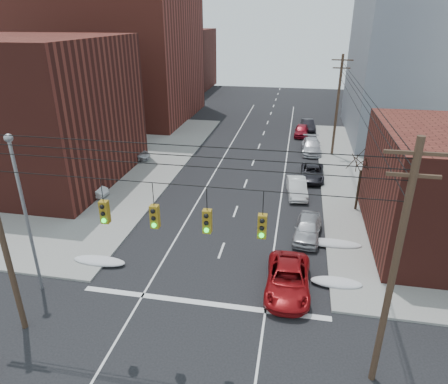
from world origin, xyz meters
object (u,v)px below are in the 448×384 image
at_px(red_pickup, 288,279).
at_px(parked_car_c, 312,173).
at_px(parked_car_e, 301,130).
at_px(lot_car_b, 128,154).
at_px(parked_car_d, 311,146).
at_px(lot_car_a, 87,189).
at_px(lot_car_d, 95,152).
at_px(parked_car_a, 308,228).
at_px(parked_car_f, 308,125).
at_px(lot_car_c, 74,172).
at_px(parked_car_b, 297,188).

distance_m(red_pickup, parked_car_c, 17.89).
relative_size(parked_car_e, lot_car_b, 0.93).
relative_size(parked_car_d, lot_car_b, 1.12).
bearing_deg(parked_car_e, lot_car_a, -125.49).
distance_m(lot_car_a, lot_car_d, 10.49).
bearing_deg(parked_car_a, parked_car_d, 94.26).
bearing_deg(parked_car_f, lot_car_b, -146.47).
xyz_separation_m(parked_car_e, parked_car_f, (0.85, 3.28, -0.03)).
relative_size(red_pickup, parked_car_d, 1.02).
relative_size(parked_car_f, lot_car_c, 0.89).
distance_m(parked_car_d, lot_car_c, 26.00).
bearing_deg(parked_car_d, red_pickup, -95.16).
relative_size(red_pickup, parked_car_b, 1.21).
bearing_deg(red_pickup, parked_car_f, 87.47).
distance_m(parked_car_a, parked_car_f, 30.01).
bearing_deg(lot_car_b, lot_car_a, 171.12).
relative_size(red_pickup, parked_car_c, 1.14).
height_order(parked_car_e, parked_car_f, parked_car_e).
bearing_deg(lot_car_d, parked_car_f, -66.77).
bearing_deg(parked_car_c, parked_car_a, -91.66).
relative_size(parked_car_c, parked_car_e, 1.09).
bearing_deg(lot_car_d, parked_car_c, -106.76).
xyz_separation_m(parked_car_c, lot_car_c, (-22.56, -4.54, 0.19)).
bearing_deg(lot_car_b, parked_car_c, -104.44).
bearing_deg(parked_car_d, parked_car_f, 90.37).
distance_m(parked_car_a, lot_car_b, 23.10).
height_order(lot_car_a, lot_car_c, lot_car_c).
distance_m(lot_car_a, lot_car_c, 4.68).
height_order(red_pickup, parked_car_f, red_pickup).
bearing_deg(lot_car_a, parked_car_b, -71.15).
xyz_separation_m(lot_car_a, lot_car_b, (-0.19, 9.48, 0.04)).
relative_size(parked_car_d, parked_car_e, 1.21).
bearing_deg(parked_car_a, parked_car_e, 97.20).
height_order(parked_car_c, parked_car_f, parked_car_f).
distance_m(parked_car_a, lot_car_d, 26.57).
distance_m(parked_car_a, lot_car_c, 23.15).
xyz_separation_m(parked_car_e, lot_car_d, (-22.38, -13.60, 0.04)).
height_order(parked_car_c, lot_car_d, lot_car_d).
xyz_separation_m(parked_car_a, parked_car_b, (-0.90, 7.33, -0.03)).
distance_m(parked_car_b, lot_car_d, 22.94).
xyz_separation_m(parked_car_a, parked_car_e, (-0.72, 26.73, -0.03)).
distance_m(lot_car_b, lot_car_d, 4.00).
height_order(parked_car_f, lot_car_a, parked_car_f).
xyz_separation_m(red_pickup, lot_car_c, (-20.96, 13.27, 0.10)).
distance_m(parked_car_d, parked_car_e, 6.97).
bearing_deg(parked_car_b, lot_car_d, 158.93).
height_order(parked_car_e, lot_car_b, parked_car_e).
height_order(red_pickup, parked_car_e, red_pickup).
relative_size(red_pickup, lot_car_c, 1.12).
relative_size(parked_car_a, parked_car_c, 0.95).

